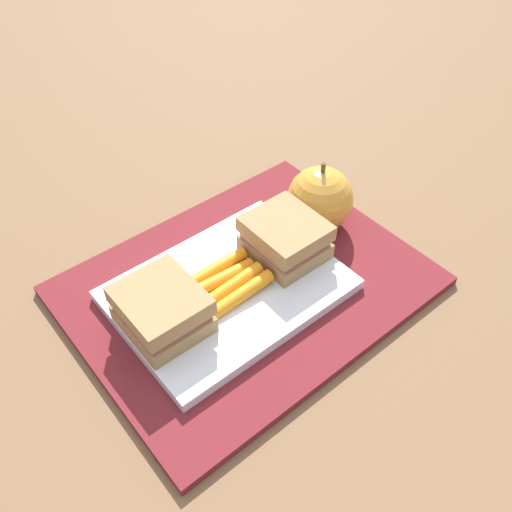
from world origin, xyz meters
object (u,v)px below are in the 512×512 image
Objects in this scene: sandwich_half_left at (162,310)px; carrot_sticks_bundle at (228,282)px; apple at (320,199)px; food_tray at (228,290)px; sandwich_half_right at (285,238)px.

carrot_sticks_bundle is at bearing -0.36° from sandwich_half_left.
food_tray is at bearing -172.45° from apple.
sandwich_half_left is 1.00× the size of sandwich_half_right.
food_tray is 2.64× the size of apple.
sandwich_half_left is at bearing -175.03° from apple.
food_tray is 2.88× the size of sandwich_half_left.
sandwich_half_right is 0.08m from carrot_sticks_bundle.
carrot_sticks_bundle reaches higher than food_tray.
apple is at bearing 7.55° from food_tray.
food_tray is at bearing 0.00° from sandwich_half_left.
carrot_sticks_bundle is at bearing -137.73° from food_tray.
sandwich_half_left is 1.03× the size of carrot_sticks_bundle.
food_tray is 0.15m from apple.
carrot_sticks_bundle is at bearing -172.29° from apple.
sandwich_half_left reaches higher than food_tray.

